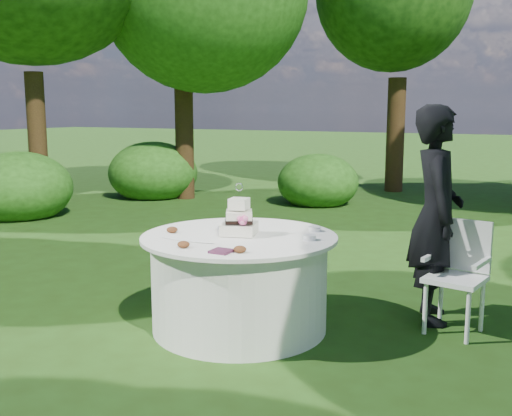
{
  "coord_description": "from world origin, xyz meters",
  "views": [
    {
      "loc": [
        2.24,
        -4.08,
        1.76
      ],
      "look_at": [
        0.15,
        0.0,
        1.0
      ],
      "focal_mm": 42.0,
      "sensor_mm": 36.0,
      "label": 1
    }
  ],
  "objects_px": {
    "napkins": "(221,251)",
    "chair": "(459,267)",
    "table": "(239,281)",
    "guest": "(436,215)",
    "cake": "(239,221)"
  },
  "relations": [
    {
      "from": "napkins",
      "to": "table",
      "type": "distance_m",
      "value": 0.71
    },
    {
      "from": "table",
      "to": "chair",
      "type": "bearing_deg",
      "value": 25.69
    },
    {
      "from": "guest",
      "to": "chair",
      "type": "relative_size",
      "value": 2.03
    },
    {
      "from": "cake",
      "to": "table",
      "type": "bearing_deg",
      "value": -63.56
    },
    {
      "from": "table",
      "to": "chair",
      "type": "height_order",
      "value": "chair"
    },
    {
      "from": "guest",
      "to": "cake",
      "type": "distance_m",
      "value": 1.63
    },
    {
      "from": "napkins",
      "to": "chair",
      "type": "bearing_deg",
      "value": 43.23
    },
    {
      "from": "guest",
      "to": "table",
      "type": "relative_size",
      "value": 1.15
    },
    {
      "from": "napkins",
      "to": "table",
      "type": "xyz_separation_m",
      "value": [
        -0.17,
        0.57,
        -0.39
      ]
    },
    {
      "from": "napkins",
      "to": "table",
      "type": "height_order",
      "value": "napkins"
    },
    {
      "from": "napkins",
      "to": "guest",
      "type": "bearing_deg",
      "value": 51.61
    },
    {
      "from": "napkins",
      "to": "cake",
      "type": "height_order",
      "value": "cake"
    },
    {
      "from": "table",
      "to": "cake",
      "type": "xyz_separation_m",
      "value": [
        -0.01,
        0.01,
        0.5
      ]
    },
    {
      "from": "table",
      "to": "cake",
      "type": "bearing_deg",
      "value": 116.44
    },
    {
      "from": "chair",
      "to": "napkins",
      "type": "bearing_deg",
      "value": -136.77
    }
  ]
}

